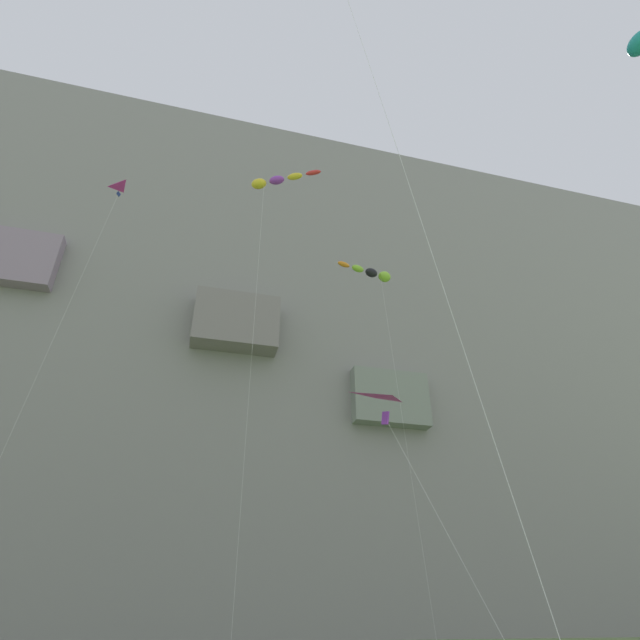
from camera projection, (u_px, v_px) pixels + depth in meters
name	position (u px, v px, depth m)	size (l,w,h in m)	color
cliff_face	(225.00, 362.00, 71.86)	(180.00, 32.62, 66.33)	gray
kite_delta_near_cliff	(118.00, 206.00, 41.76)	(3.29, 5.50, 32.73)	#CC3399
kite_delta_high_center	(394.00, 413.00, 18.59)	(3.06, 3.68, 8.69)	#CC3399
kite_windsock_high_right	(275.00, 181.00, 37.87)	(5.07, 3.11, 30.63)	yellow
kite_windsock_upper_mid	(372.00, 273.00, 45.46)	(5.55, 4.10, 29.21)	#8CCC33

